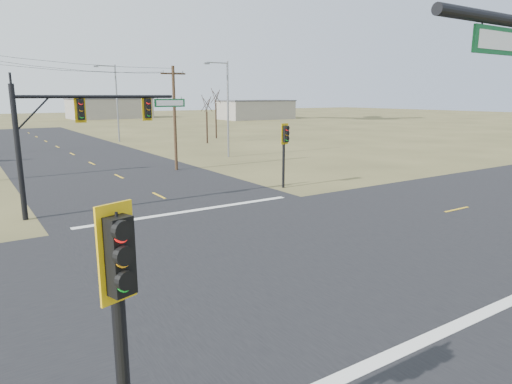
% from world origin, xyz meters
% --- Properties ---
extents(ground, '(320.00, 320.00, 0.00)m').
position_xyz_m(ground, '(0.00, 0.00, 0.00)').
color(ground, olive).
rests_on(ground, ground).
extents(road_ew, '(160.00, 14.00, 0.02)m').
position_xyz_m(road_ew, '(0.00, 0.00, 0.01)').
color(road_ew, black).
rests_on(road_ew, ground).
extents(road_ns, '(14.00, 160.00, 0.02)m').
position_xyz_m(road_ns, '(0.00, 0.00, 0.01)').
color(road_ns, black).
rests_on(road_ns, ground).
extents(stop_bar_near, '(12.00, 0.40, 0.01)m').
position_xyz_m(stop_bar_near, '(0.00, -7.50, 0.03)').
color(stop_bar_near, silver).
rests_on(stop_bar_near, road_ns).
extents(stop_bar_far, '(12.00, 0.40, 0.01)m').
position_xyz_m(stop_bar_far, '(0.00, 7.50, 0.03)').
color(stop_bar_far, silver).
rests_on(stop_bar_far, road_ns).
extents(mast_arm_far, '(8.83, 0.42, 6.52)m').
position_xyz_m(mast_arm_far, '(-4.37, 10.48, 4.73)').
color(mast_arm_far, black).
rests_on(mast_arm_far, ground).
extents(pedestal_signal_ne, '(0.57, 0.50, 4.25)m').
position_xyz_m(pedestal_signal_ne, '(7.84, 9.76, 3.12)').
color(pedestal_signal_ne, black).
rests_on(pedestal_signal_ne, ground).
extents(pedestal_signal_sw, '(0.66, 0.58, 4.66)m').
position_xyz_m(pedestal_signal_sw, '(-8.32, -8.10, 3.36)').
color(pedestal_signal_sw, black).
rests_on(pedestal_signal_sw, ground).
extents(utility_pole_near, '(2.02, 0.25, 8.25)m').
position_xyz_m(utility_pole_near, '(4.89, 20.53, 4.33)').
color(utility_pole_near, '#412C1C').
rests_on(utility_pole_near, ground).
extents(streetlight_a, '(2.55, 0.26, 9.18)m').
position_xyz_m(streetlight_a, '(12.32, 25.28, 5.15)').
color(streetlight_a, slate).
rests_on(streetlight_a, ground).
extents(streetlight_b, '(2.73, 0.29, 9.81)m').
position_xyz_m(streetlight_b, '(7.84, 46.27, 5.51)').
color(streetlight_b, slate).
rests_on(streetlight_b, ground).
extents(bare_tree_c, '(2.77, 2.77, 6.37)m').
position_xyz_m(bare_tree_c, '(16.87, 38.23, 5.00)').
color(bare_tree_c, black).
rests_on(bare_tree_c, ground).
extents(bare_tree_d, '(2.91, 2.91, 7.33)m').
position_xyz_m(bare_tree_d, '(21.08, 43.60, 5.90)').
color(bare_tree_d, black).
rests_on(bare_tree_d, ground).
extents(warehouse_mid, '(20.00, 12.00, 5.00)m').
position_xyz_m(warehouse_mid, '(25.00, 110.00, 2.50)').
color(warehouse_mid, gray).
rests_on(warehouse_mid, ground).
extents(warehouse_right, '(18.00, 10.00, 4.50)m').
position_xyz_m(warehouse_right, '(55.00, 85.00, 2.25)').
color(warehouse_right, gray).
rests_on(warehouse_right, ground).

